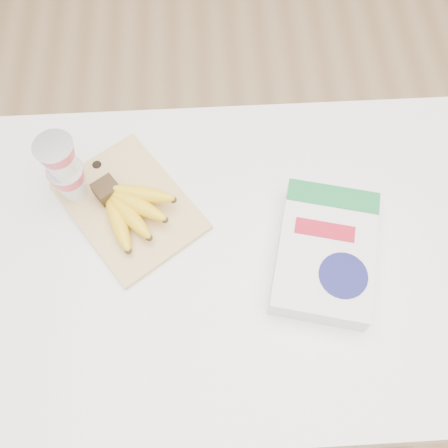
# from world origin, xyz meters

# --- Properties ---
(room) EXTENTS (4.00, 4.00, 4.00)m
(room) POSITION_xyz_m (0.00, 0.00, 1.35)
(room) COLOR tan
(room) RESTS_ON ground
(table) EXTENTS (1.10, 0.74, 0.83)m
(table) POSITION_xyz_m (0.00, 0.00, 0.41)
(table) COLOR white
(table) RESTS_ON ground
(cutting_board) EXTENTS (0.34, 0.36, 0.01)m
(cutting_board) POSITION_xyz_m (-0.24, 0.11, 0.84)
(cutting_board) COLOR #E9C37F
(cutting_board) RESTS_ON table
(bananas) EXTENTS (0.18, 0.18, 0.06)m
(bananas) POSITION_xyz_m (-0.23, 0.09, 0.87)
(bananas) COLOR #382816
(bananas) RESTS_ON cutting_board
(yogurt_stack) EXTENTS (0.08, 0.08, 0.17)m
(yogurt_stack) POSITION_xyz_m (-0.35, 0.15, 0.94)
(yogurt_stack) COLOR white
(yogurt_stack) RESTS_ON cutting_board
(cereal_box) EXTENTS (0.24, 0.31, 0.06)m
(cereal_box) POSITION_xyz_m (0.15, -0.02, 0.86)
(cereal_box) COLOR white
(cereal_box) RESTS_ON table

